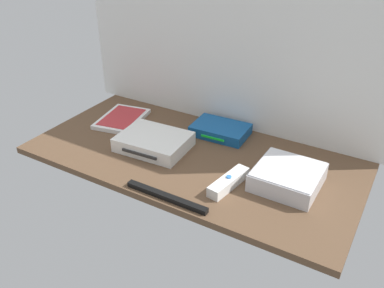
# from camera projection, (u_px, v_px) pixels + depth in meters

# --- Properties ---
(ground_plane) EXTENTS (1.00, 0.48, 0.02)m
(ground_plane) POSITION_uv_depth(u_px,v_px,m) (192.00, 158.00, 1.25)
(ground_plane) COLOR brown
(ground_plane) RESTS_ON ground
(back_wall) EXTENTS (1.10, 0.01, 0.64)m
(back_wall) POSITION_uv_depth(u_px,v_px,m) (232.00, 31.00, 1.27)
(back_wall) COLOR white
(back_wall) RESTS_ON ground
(game_console) EXTENTS (0.22, 0.17, 0.04)m
(game_console) POSITION_uv_depth(u_px,v_px,m) (154.00, 142.00, 1.27)
(game_console) COLOR white
(game_console) RESTS_ON ground_plane
(mini_computer) EXTENTS (0.17, 0.17, 0.05)m
(mini_computer) POSITION_uv_depth(u_px,v_px,m) (288.00, 176.00, 1.10)
(mini_computer) COLOR silver
(mini_computer) RESTS_ON ground_plane
(game_case) EXTENTS (0.17, 0.21, 0.02)m
(game_case) POSITION_uv_depth(u_px,v_px,m) (122.00, 119.00, 1.44)
(game_case) COLOR white
(game_case) RESTS_ON ground_plane
(network_router) EXTENTS (0.19, 0.13, 0.03)m
(network_router) POSITION_uv_depth(u_px,v_px,m) (220.00, 130.00, 1.35)
(network_router) COLOR #145193
(network_router) RESTS_ON ground_plane
(remote_wand) EXTENTS (0.06, 0.15, 0.03)m
(remote_wand) POSITION_uv_depth(u_px,v_px,m) (229.00, 182.00, 1.10)
(remote_wand) COLOR white
(remote_wand) RESTS_ON ground_plane
(sensor_bar) EXTENTS (0.24, 0.02, 0.01)m
(sensor_bar) POSITION_uv_depth(u_px,v_px,m) (166.00, 197.00, 1.06)
(sensor_bar) COLOR black
(sensor_bar) RESTS_ON ground_plane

